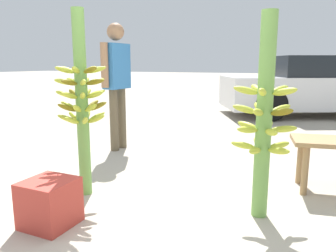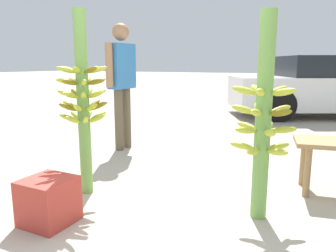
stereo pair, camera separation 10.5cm
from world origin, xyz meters
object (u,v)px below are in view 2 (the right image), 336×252
(banana_stalk_left, at_px, (83,101))
(parked_car, at_px, (326,87))
(banana_stalk_center, at_px, (263,119))
(produce_crate, at_px, (49,201))
(vendor_person, at_px, (122,75))

(banana_stalk_left, relative_size, parked_car, 0.37)
(banana_stalk_left, distance_m, banana_stalk_center, 1.55)
(banana_stalk_center, xyz_separation_m, produce_crate, (-1.38, -0.81, -0.60))
(banana_stalk_center, bearing_deg, banana_stalk_left, -172.29)
(banana_stalk_center, bearing_deg, parked_car, 86.86)
(vendor_person, height_order, produce_crate, vendor_person)
(banana_stalk_left, height_order, produce_crate, banana_stalk_left)
(vendor_person, bearing_deg, produce_crate, -157.07)
(banana_stalk_center, distance_m, vendor_person, 2.50)
(vendor_person, relative_size, parked_car, 0.39)
(banana_stalk_left, distance_m, vendor_person, 1.62)
(banana_stalk_center, height_order, parked_car, banana_stalk_center)
(banana_stalk_left, xyz_separation_m, produce_crate, (0.15, -0.60, -0.69))
(parked_car, bearing_deg, produce_crate, 139.11)
(banana_stalk_left, relative_size, banana_stalk_center, 1.06)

